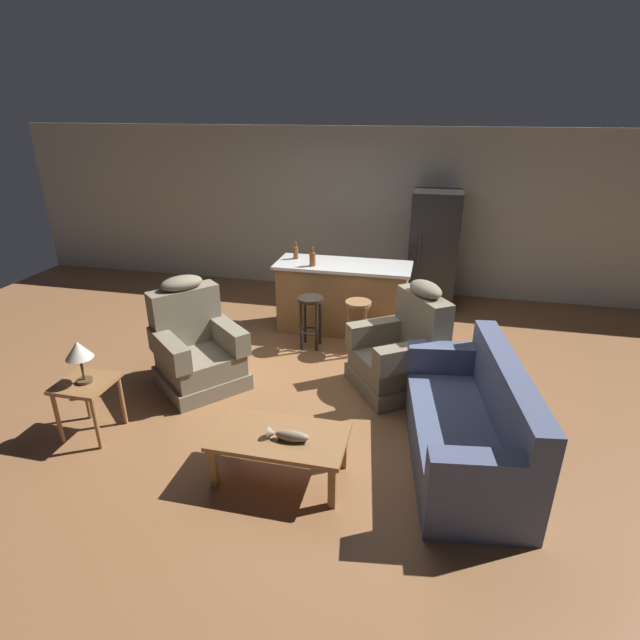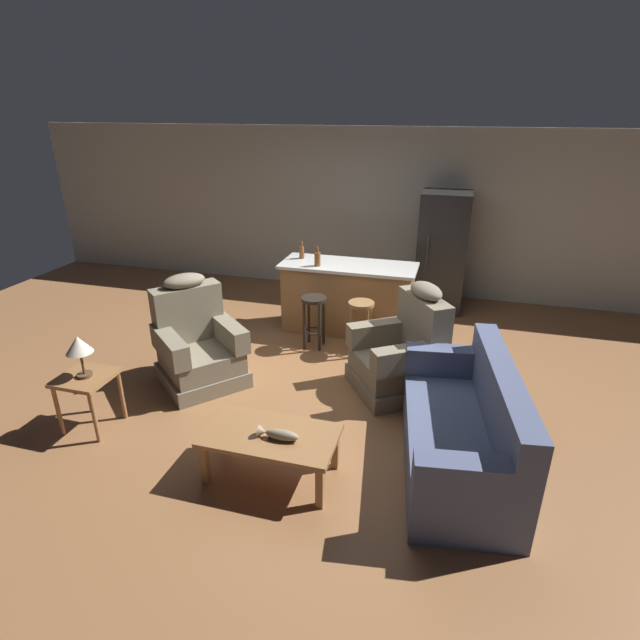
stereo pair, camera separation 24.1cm
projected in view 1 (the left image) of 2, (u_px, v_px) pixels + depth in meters
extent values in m
plane|color=brown|center=(321.00, 376.00, 5.78)|extent=(12.00, 12.00, 0.00)
cube|color=#B2B2A3|center=(364.00, 212.00, 8.06)|extent=(12.00, 0.05, 2.60)
cube|color=olive|center=(280.00, 437.00, 4.07)|extent=(1.10, 0.60, 0.04)
cube|color=olive|center=(214.00, 468.00, 4.04)|extent=(0.06, 0.06, 0.38)
cube|color=olive|center=(332.00, 487.00, 3.83)|extent=(0.06, 0.06, 0.38)
cube|color=olive|center=(236.00, 433.00, 4.46)|extent=(0.06, 0.06, 0.38)
cube|color=olive|center=(344.00, 448.00, 4.26)|extent=(0.06, 0.06, 0.38)
cube|color=#4C3823|center=(292.00, 440.00, 3.99)|extent=(0.22, 0.07, 0.01)
ellipsoid|color=gray|center=(292.00, 436.00, 3.97)|extent=(0.28, 0.09, 0.09)
cone|color=gray|center=(272.00, 433.00, 4.01)|extent=(0.06, 0.10, 0.10)
cube|color=#4C5675|center=(460.00, 449.00, 4.39)|extent=(1.10, 2.00, 0.20)
cube|color=#4C5675|center=(463.00, 429.00, 4.31)|extent=(1.10, 2.00, 0.22)
cube|color=#4C5675|center=(507.00, 394.00, 4.14)|extent=(0.47, 1.91, 0.52)
cube|color=#4C5675|center=(489.00, 473.00, 3.43)|extent=(0.86, 0.32, 0.28)
cube|color=#4C5675|center=(450.00, 358.00, 4.99)|extent=(0.86, 0.32, 0.28)
cube|color=#756B56|center=(202.00, 378.00, 5.57)|extent=(1.19, 1.19, 0.18)
cube|color=#756B56|center=(200.00, 361.00, 5.48)|extent=(1.10, 1.09, 0.24)
cube|color=#756B56|center=(185.00, 316.00, 5.53)|extent=(0.68, 0.73, 0.64)
ellipsoid|color=#756B56|center=(182.00, 283.00, 5.38)|extent=(0.50, 0.52, 0.16)
cube|color=#756B56|center=(227.00, 334.00, 5.55)|extent=(0.72, 0.66, 0.26)
cube|color=#756B56|center=(169.00, 349.00, 5.19)|extent=(0.72, 0.66, 0.26)
cube|color=#756B56|center=(394.00, 380.00, 5.51)|extent=(1.17, 1.17, 0.18)
cube|color=#756B56|center=(396.00, 363.00, 5.43)|extent=(1.08, 1.07, 0.24)
cube|color=#756B56|center=(423.00, 322.00, 5.35)|extent=(0.62, 0.76, 0.64)
ellipsoid|color=#756B56|center=(426.00, 289.00, 5.20)|extent=(0.48, 0.53, 0.16)
cube|color=#756B56|center=(411.00, 356.00, 5.04)|extent=(0.76, 0.60, 0.26)
cube|color=#756B56|center=(381.00, 331.00, 5.61)|extent=(0.76, 0.60, 0.26)
cube|color=olive|center=(85.00, 383.00, 4.57)|extent=(0.48, 0.48, 0.04)
cylinder|color=olive|center=(58.00, 418.00, 4.55)|extent=(0.04, 0.04, 0.52)
cylinder|color=olive|center=(96.00, 424.00, 4.46)|extent=(0.04, 0.04, 0.52)
cylinder|color=olive|center=(86.00, 395.00, 4.90)|extent=(0.04, 0.04, 0.52)
cylinder|color=olive|center=(122.00, 400.00, 4.82)|extent=(0.04, 0.04, 0.52)
cylinder|color=#4C3823|center=(85.00, 381.00, 4.55)|extent=(0.14, 0.14, 0.03)
cylinder|color=#4C3823|center=(82.00, 369.00, 4.50)|extent=(0.02, 0.02, 0.22)
cone|color=beige|center=(78.00, 350.00, 4.43)|extent=(0.24, 0.24, 0.16)
cube|color=olive|center=(343.00, 299.00, 6.81)|extent=(1.71, 0.63, 0.91)
cube|color=silver|center=(343.00, 265.00, 6.62)|extent=(1.80, 0.70, 0.04)
cylinder|color=black|center=(310.00, 299.00, 6.22)|extent=(0.32, 0.32, 0.04)
torus|color=black|center=(311.00, 331.00, 6.40)|extent=(0.23, 0.23, 0.02)
cylinder|color=black|center=(301.00, 326.00, 6.29)|extent=(0.04, 0.04, 0.64)
cylinder|color=black|center=(316.00, 328.00, 6.25)|extent=(0.04, 0.04, 0.64)
cylinder|color=black|center=(305.00, 320.00, 6.47)|extent=(0.04, 0.04, 0.64)
cylinder|color=black|center=(320.00, 322.00, 6.43)|extent=(0.04, 0.04, 0.64)
cylinder|color=olive|center=(358.00, 303.00, 6.10)|extent=(0.32, 0.32, 0.04)
torus|color=olive|center=(357.00, 336.00, 6.27)|extent=(0.23, 0.23, 0.02)
cylinder|color=olive|center=(348.00, 331.00, 6.17)|extent=(0.04, 0.04, 0.64)
cylinder|color=olive|center=(364.00, 332.00, 6.12)|extent=(0.04, 0.04, 0.64)
cylinder|color=olive|center=(351.00, 324.00, 6.34)|extent=(0.04, 0.04, 0.64)
cylinder|color=olive|center=(367.00, 326.00, 6.30)|extent=(0.04, 0.04, 0.64)
cube|color=black|center=(433.00, 251.00, 7.48)|extent=(0.70, 0.66, 1.76)
cylinder|color=#333338|center=(419.00, 250.00, 7.17)|extent=(0.02, 0.02, 0.50)
cylinder|color=brown|center=(296.00, 253.00, 6.81)|extent=(0.07, 0.07, 0.17)
cylinder|color=brown|center=(296.00, 244.00, 6.76)|extent=(0.03, 0.03, 0.07)
cylinder|color=brown|center=(312.00, 259.00, 6.49)|extent=(0.08, 0.08, 0.18)
cylinder|color=brown|center=(312.00, 250.00, 6.44)|extent=(0.03, 0.03, 0.08)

